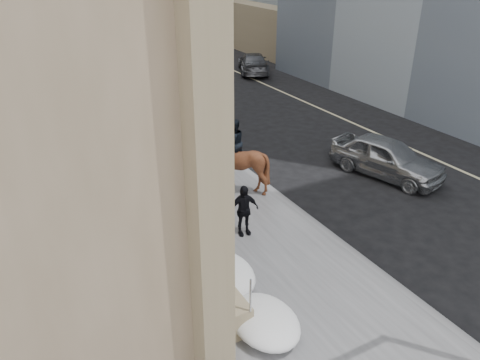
{
  "coord_description": "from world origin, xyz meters",
  "views": [
    {
      "loc": [
        -5.89,
        -9.03,
        8.24
      ],
      "look_at": [
        0.41,
        2.56,
        1.7
      ],
      "focal_mm": 35.0,
      "sensor_mm": 36.0,
      "label": 1
    }
  ],
  "objects_px": {
    "pedestrian": "(243,210)",
    "mounted_horse_right": "(235,162)",
    "car_silver": "(387,157)",
    "car_grey": "(253,63)",
    "mounted_horse_left": "(201,180)"
  },
  "relations": [
    {
      "from": "car_silver",
      "to": "car_grey",
      "type": "distance_m",
      "value": 18.13
    },
    {
      "from": "mounted_horse_right",
      "to": "car_grey",
      "type": "height_order",
      "value": "mounted_horse_right"
    },
    {
      "from": "mounted_horse_left",
      "to": "car_silver",
      "type": "height_order",
      "value": "mounted_horse_left"
    },
    {
      "from": "mounted_horse_left",
      "to": "car_grey",
      "type": "distance_m",
      "value": 20.38
    },
    {
      "from": "car_silver",
      "to": "mounted_horse_left",
      "type": "bearing_deg",
      "value": 156.76
    },
    {
      "from": "mounted_horse_right",
      "to": "car_silver",
      "type": "relative_size",
      "value": 0.6
    },
    {
      "from": "mounted_horse_left",
      "to": "pedestrian",
      "type": "height_order",
      "value": "mounted_horse_left"
    },
    {
      "from": "pedestrian",
      "to": "car_silver",
      "type": "relative_size",
      "value": 0.37
    },
    {
      "from": "pedestrian",
      "to": "car_silver",
      "type": "height_order",
      "value": "pedestrian"
    },
    {
      "from": "car_silver",
      "to": "car_grey",
      "type": "relative_size",
      "value": 0.93
    },
    {
      "from": "mounted_horse_left",
      "to": "mounted_horse_right",
      "type": "relative_size",
      "value": 0.96
    },
    {
      "from": "mounted_horse_left",
      "to": "car_grey",
      "type": "relative_size",
      "value": 0.53
    },
    {
      "from": "mounted_horse_left",
      "to": "car_silver",
      "type": "bearing_deg",
      "value": -168.56
    },
    {
      "from": "mounted_horse_right",
      "to": "pedestrian",
      "type": "bearing_deg",
      "value": 60.07
    },
    {
      "from": "pedestrian",
      "to": "mounted_horse_right",
      "type": "bearing_deg",
      "value": 74.61
    }
  ]
}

